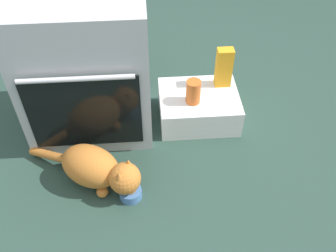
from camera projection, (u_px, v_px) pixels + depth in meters
ground at (96, 169)px, 2.00m from camera, size 8.00×8.00×0.00m
oven at (86, 66)px, 1.98m from camera, size 0.65×0.56×0.80m
pantry_cabinet at (199, 107)px, 2.22m from camera, size 0.45×0.36×0.17m
food_bowl at (130, 192)px, 1.86m from camera, size 0.11×0.11×0.08m
cat at (97, 169)px, 1.86m from camera, size 0.60×0.39×0.23m
sauce_jar at (193, 92)px, 2.07m from camera, size 0.08×0.08×0.14m
juice_carton at (224, 68)px, 2.14m from camera, size 0.09×0.06×0.24m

